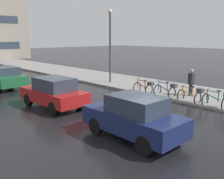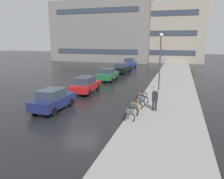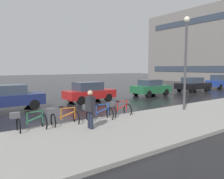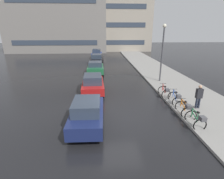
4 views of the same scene
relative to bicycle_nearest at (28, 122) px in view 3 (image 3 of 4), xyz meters
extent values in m
plane|color=black|center=(-3.95, 1.13, -0.50)|extent=(140.00, 140.00, 0.00)
cube|color=gray|center=(2.05, 11.13, -0.43)|extent=(4.80, 60.00, 0.14)
torus|color=black|center=(0.01, 0.65, -0.14)|extent=(0.72, 0.07, 0.72)
torus|color=black|center=(-0.01, -0.36, -0.14)|extent=(0.72, 0.07, 0.72)
cube|color=#237042|center=(0.00, -0.03, 0.14)|extent=(0.04, 0.04, 0.55)
cube|color=#237042|center=(0.01, 0.58, 0.13)|extent=(0.04, 0.04, 0.54)
cube|color=#237042|center=(0.00, 0.27, 0.37)|extent=(0.04, 0.61, 0.04)
cube|color=#237042|center=(0.00, 0.25, 0.09)|extent=(0.05, 0.69, 0.25)
ellipsoid|color=black|center=(0.00, -0.03, 0.45)|extent=(0.14, 0.26, 0.07)
cylinder|color=black|center=(0.01, 0.58, 0.42)|extent=(0.50, 0.04, 0.03)
cube|color=#4C4C51|center=(-0.01, -0.48, 0.32)|extent=(0.28, 0.34, 0.22)
torus|color=black|center=(0.05, 2.12, -0.14)|extent=(0.71, 0.11, 0.71)
torus|color=black|center=(-0.03, 1.05, -0.14)|extent=(0.71, 0.11, 0.71)
cube|color=orange|center=(0.00, 1.40, 0.14)|extent=(0.04, 0.04, 0.57)
cube|color=orange|center=(0.04, 2.04, 0.12)|extent=(0.04, 0.04, 0.53)
cube|color=orange|center=(0.02, 1.72, 0.37)|extent=(0.08, 0.64, 0.04)
cube|color=orange|center=(0.02, 1.69, 0.09)|extent=(0.09, 0.73, 0.26)
ellipsoid|color=black|center=(0.00, 1.40, 0.46)|extent=(0.16, 0.27, 0.07)
cylinder|color=black|center=(0.04, 2.04, 0.41)|extent=(0.50, 0.06, 0.03)
cube|color=#4C4C51|center=(-0.03, 0.93, 0.33)|extent=(0.30, 0.36, 0.22)
torus|color=black|center=(0.22, 3.86, -0.14)|extent=(0.72, 0.13, 0.71)
torus|color=black|center=(0.11, 2.75, -0.14)|extent=(0.72, 0.13, 0.71)
cube|color=#234CA8|center=(0.15, 3.11, 0.14)|extent=(0.04, 0.04, 0.57)
cube|color=#234CA8|center=(0.21, 3.77, 0.15)|extent=(0.04, 0.04, 0.58)
cube|color=#234CA8|center=(0.18, 3.44, 0.39)|extent=(0.10, 0.67, 0.04)
cube|color=#234CA8|center=(0.18, 3.41, 0.09)|extent=(0.11, 0.76, 0.27)
ellipsoid|color=black|center=(0.15, 3.11, 0.46)|extent=(0.16, 0.27, 0.07)
cylinder|color=black|center=(0.21, 3.77, 0.45)|extent=(0.50, 0.08, 0.03)
cube|color=#4C4C51|center=(0.10, 2.63, 0.33)|extent=(0.31, 0.37, 0.22)
torus|color=black|center=(-0.09, 5.25, -0.14)|extent=(0.72, 0.08, 0.72)
torus|color=black|center=(-0.12, 4.25, -0.14)|extent=(0.72, 0.08, 0.72)
cube|color=red|center=(-0.11, 4.58, 0.12)|extent=(0.04, 0.04, 0.51)
cube|color=red|center=(-0.09, 5.18, 0.15)|extent=(0.04, 0.04, 0.58)
cube|color=red|center=(-0.10, 4.88, 0.37)|extent=(0.05, 0.60, 0.04)
cube|color=red|center=(-0.10, 4.85, 0.07)|extent=(0.05, 0.68, 0.25)
ellipsoid|color=black|center=(-0.11, 4.58, 0.40)|extent=(0.15, 0.26, 0.07)
cylinder|color=black|center=(-0.09, 5.18, 0.47)|extent=(0.50, 0.04, 0.03)
cube|color=#4C4C51|center=(-0.12, 4.13, 0.27)|extent=(0.29, 0.35, 0.22)
cube|color=navy|center=(-5.86, 0.52, 0.16)|extent=(1.77, 3.83, 0.67)
cube|color=#2D3847|center=(-5.86, 0.37, 0.79)|extent=(1.43, 1.95, 0.60)
cylinder|color=black|center=(-6.59, 1.71, -0.18)|extent=(0.23, 0.64, 0.64)
cylinder|color=black|center=(-5.09, 1.68, -0.18)|extent=(0.23, 0.64, 0.64)
cube|color=#AD1919|center=(-5.78, 6.11, 0.13)|extent=(1.87, 3.97, 0.61)
cube|color=#2D3847|center=(-5.77, 5.96, 0.75)|extent=(1.50, 2.09, 0.64)
cylinder|color=black|center=(-6.59, 7.30, -0.18)|extent=(0.24, 0.65, 0.64)
cylinder|color=black|center=(-5.04, 7.35, -0.18)|extent=(0.24, 0.65, 0.64)
cylinder|color=black|center=(-6.51, 4.87, -0.18)|extent=(0.24, 0.65, 0.64)
cylinder|color=black|center=(-4.96, 4.92, -0.18)|extent=(0.24, 0.65, 0.64)
cube|color=#1E6038|center=(-5.74, 12.76, 0.16)|extent=(1.90, 3.74, 0.67)
cube|color=#2D3847|center=(-5.74, 12.61, 0.76)|extent=(1.55, 1.75, 0.55)
cylinder|color=black|center=(-6.59, 13.91, -0.18)|extent=(0.22, 0.64, 0.64)
cylinder|color=black|center=(-4.91, 13.92, -0.18)|extent=(0.22, 0.64, 0.64)
cylinder|color=black|center=(-6.57, 11.60, -0.18)|extent=(0.22, 0.64, 0.64)
cylinder|color=black|center=(-4.90, 11.61, -0.18)|extent=(0.22, 0.64, 0.64)
cube|color=black|center=(-5.69, 19.37, 0.14)|extent=(2.07, 4.28, 0.64)
cube|color=#2D3847|center=(-5.70, 19.20, 0.77)|extent=(1.63, 2.15, 0.62)
cylinder|color=black|center=(-6.44, 20.71, -0.18)|extent=(0.25, 0.65, 0.64)
cylinder|color=black|center=(-4.80, 20.62, -0.18)|extent=(0.25, 0.65, 0.64)
cylinder|color=black|center=(-6.58, 18.12, -0.18)|extent=(0.25, 0.65, 0.64)
cylinder|color=black|center=(-4.94, 18.03, -0.18)|extent=(0.25, 0.65, 0.64)
cube|color=navy|center=(-5.86, 25.39, 0.19)|extent=(1.91, 3.94, 0.74)
cube|color=#2D3847|center=(-5.86, 25.23, 0.90)|extent=(1.50, 2.03, 0.68)
cylinder|color=black|center=(-6.55, 26.62, -0.18)|extent=(0.25, 0.65, 0.64)
cylinder|color=black|center=(-6.67, 24.23, -0.18)|extent=(0.25, 0.65, 0.64)
cylinder|color=black|center=(-5.17, 24.15, -0.18)|extent=(0.25, 0.65, 0.64)
cylinder|color=#1E2333|center=(1.14, 2.17, -0.07)|extent=(0.14, 0.14, 0.86)
cylinder|color=#1E2333|center=(1.32, 2.18, -0.07)|extent=(0.14, 0.14, 0.86)
cube|color=#232328|center=(1.23, 2.18, 0.68)|extent=(0.41, 0.26, 0.63)
sphere|color=tan|center=(1.23, 2.18, 1.13)|extent=(0.22, 0.22, 0.22)
cylinder|color=#424247|center=(0.89, 8.84, 2.16)|extent=(0.14, 0.14, 5.31)
sphere|color=#F2EACC|center=(0.89, 8.84, 4.95)|extent=(0.35, 0.35, 0.35)
cube|color=gray|center=(-15.30, 37.49, 6.24)|extent=(23.04, 8.61, 13.48)
cube|color=#333D4C|center=(-15.30, 33.15, 1.93)|extent=(18.89, 0.06, 1.10)
cube|color=#333D4C|center=(-15.30, 33.15, 10.56)|extent=(18.89, 0.06, 1.10)
camera|label=1|loc=(-12.32, -5.10, 3.10)|focal=40.00mm
camera|label=2|loc=(2.74, -12.74, 4.54)|focal=35.00mm
camera|label=3|loc=(8.97, -2.21, 2.16)|focal=35.00mm
camera|label=4|loc=(-5.06, -8.03, 4.52)|focal=28.00mm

